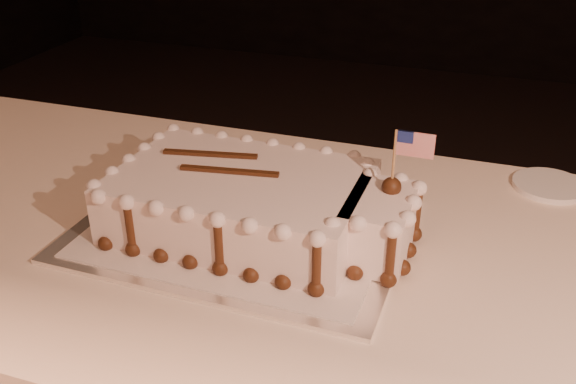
% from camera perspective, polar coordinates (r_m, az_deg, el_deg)
% --- Properties ---
extents(cake_board, '(0.54, 0.41, 0.01)m').
position_cam_1_polar(cake_board, '(1.07, -4.08, -3.28)').
color(cake_board, white).
rests_on(cake_board, banquet_table).
extents(doily, '(0.48, 0.37, 0.00)m').
position_cam_1_polar(doily, '(1.06, -4.09, -3.05)').
color(doily, silver).
rests_on(doily, cake_board).
extents(sheet_cake, '(0.51, 0.30, 0.20)m').
position_cam_1_polar(sheet_cake, '(1.03, -2.74, -1.03)').
color(sheet_cake, white).
rests_on(sheet_cake, doily).
extents(side_plate, '(0.13, 0.13, 0.01)m').
position_cam_1_polar(side_plate, '(1.29, 22.21, 0.55)').
color(side_plate, white).
rests_on(side_plate, banquet_table).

